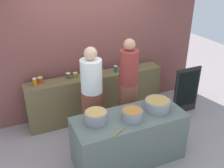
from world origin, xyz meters
TOP-DOWN VIEW (x-y plane):
  - ground at (0.00, 0.00)m, footprint 12.00×12.00m
  - storefront_wall at (0.00, 1.45)m, footprint 4.80×0.12m
  - display_shelf at (0.00, 1.10)m, footprint 2.70×0.36m
  - prep_table at (0.00, -0.30)m, footprint 1.70×0.70m
  - preserve_jar_0 at (-1.13, 1.13)m, footprint 0.07×0.07m
  - preserve_jar_1 at (-1.03, 1.16)m, footprint 0.09×0.09m
  - preserve_jar_2 at (-0.53, 1.16)m, footprint 0.08×0.08m
  - preserve_jar_3 at (-0.39, 1.14)m, footprint 0.08×0.08m
  - preserve_jar_4 at (0.08, 1.09)m, footprint 0.08×0.08m
  - preserve_jar_5 at (0.40, 1.08)m, footprint 0.08×0.08m
  - preserve_jar_6 at (0.62, 1.12)m, footprint 0.07×0.07m
  - preserve_jar_7 at (0.83, 1.08)m, footprint 0.08×0.08m
  - cooking_pot_left at (-0.50, -0.22)m, footprint 0.32×0.32m
  - cooking_pot_center at (-0.00, -0.38)m, footprint 0.29×0.29m
  - cooking_pot_right at (0.48, -0.29)m, footprint 0.39×0.39m
  - wooden_spoon at (-0.33, -0.59)m, footprint 0.21×0.13m
  - cook_with_tongs at (-0.31, 0.49)m, footprint 0.37×0.37m
  - cook_in_cap at (0.31, 0.36)m, footprint 0.33×0.33m
  - chalkboard_sign at (1.71, 0.48)m, footprint 0.57×0.05m

SIDE VIEW (x-z plane):
  - ground at x=0.00m, z-range 0.00..0.00m
  - prep_table at x=0.00m, z-range 0.00..0.80m
  - display_shelf at x=0.00m, z-range 0.00..0.91m
  - chalkboard_sign at x=1.71m, z-range 0.01..1.00m
  - cook_with_tongs at x=-0.31m, z-range -0.08..1.60m
  - wooden_spoon at x=-0.33m, z-range 0.80..0.82m
  - cook_in_cap at x=0.31m, z-range -0.07..1.70m
  - cooking_pot_center at x=0.00m, z-range 0.80..0.96m
  - cooking_pot_right at x=0.48m, z-range 0.80..0.97m
  - cooking_pot_left at x=-0.50m, z-range 0.80..0.97m
  - preserve_jar_3 at x=-0.39m, z-range 0.91..1.01m
  - preserve_jar_6 at x=0.62m, z-range 0.91..1.01m
  - preserve_jar_7 at x=0.83m, z-range 0.91..1.01m
  - preserve_jar_2 at x=-0.53m, z-range 0.91..1.02m
  - preserve_jar_1 at x=-1.03m, z-range 0.91..1.02m
  - preserve_jar_5 at x=0.40m, z-range 0.91..1.03m
  - preserve_jar_0 at x=-1.13m, z-range 0.91..1.04m
  - preserve_jar_4 at x=0.08m, z-range 0.91..1.04m
  - storefront_wall at x=0.00m, z-range 0.00..3.00m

